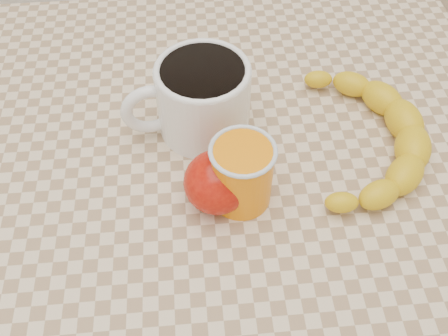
{
  "coord_description": "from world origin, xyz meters",
  "views": [
    {
      "loc": [
        -0.03,
        -0.37,
        1.24
      ],
      "look_at": [
        0.0,
        0.0,
        0.77
      ],
      "focal_mm": 40.0,
      "sensor_mm": 36.0,
      "label": 1
    }
  ],
  "objects": [
    {
      "name": "table",
      "position": [
        0.0,
        0.0,
        0.66
      ],
      "size": [
        0.8,
        0.8,
        0.75
      ],
      "color": "beige",
      "rests_on": "ground"
    },
    {
      "name": "coffee_mug",
      "position": [
        -0.02,
        0.09,
        0.8
      ],
      "size": [
        0.17,
        0.14,
        0.1
      ],
      "color": "white",
      "rests_on": "table"
    },
    {
      "name": "orange_juice_glass",
      "position": [
        0.02,
        -0.03,
        0.8
      ],
      "size": [
        0.08,
        0.08,
        0.09
      ],
      "color": "orange",
      "rests_on": "table"
    },
    {
      "name": "apple",
      "position": [
        -0.01,
        -0.03,
        0.79
      ],
      "size": [
        0.08,
        0.08,
        0.07
      ],
      "color": "#940A04",
      "rests_on": "table"
    },
    {
      "name": "banana",
      "position": [
        0.18,
        0.03,
        0.77
      ],
      "size": [
        0.33,
        0.37,
        0.04
      ],
      "primitive_type": null,
      "rotation": [
        0.0,
        0.0,
        -0.25
      ],
      "color": "yellow",
      "rests_on": "table"
    }
  ]
}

